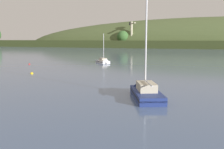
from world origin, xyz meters
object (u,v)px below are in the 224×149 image
Objects in this scene: sailboat_midwater_white at (145,94)px; mooring_buoy_foreground at (32,74)px; mooring_buoy_midchannel at (29,64)px; dockside_crane at (132,35)px; sailboat_near_mooring at (104,62)px.

mooring_buoy_foreground is (-25.53, 11.33, -0.34)m from sailboat_midwater_white.
sailboat_midwater_white is 22.42× the size of mooring_buoy_midchannel.
sailboat_near_mooring is (30.22, -126.46, -9.35)m from dockside_crane.
mooring_buoy_midchannel is (-16.97, -11.12, -0.21)m from sailboat_near_mooring.
mooring_buoy_foreground is (-4.33, -25.88, -0.21)m from sailboat_near_mooring.
mooring_buoy_foreground is at bearing -49.42° from mooring_buoy_midchannel.
sailboat_midwater_white is 27.93m from mooring_buoy_foreground.
dockside_crane is at bearing 95.50° from mooring_buoy_midchannel.
sailboat_near_mooring reaches higher than mooring_buoy_foreground.
sailboat_near_mooring is 13.57× the size of mooring_buoy_foreground.
mooring_buoy_midchannel is at bearing 31.38° from sailboat_midwater_white.
dockside_crane reaches higher than sailboat_midwater_white.
sailboat_midwater_white is (21.20, -37.21, 0.13)m from sailboat_near_mooring.
mooring_buoy_midchannel is at bearing -27.14° from dockside_crane.
dockside_crane reaches higher than mooring_buoy_midchannel.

